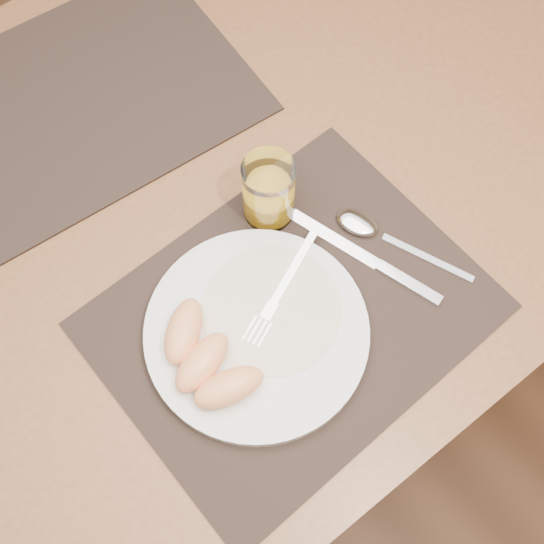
% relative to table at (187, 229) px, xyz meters
% --- Properties ---
extents(ground, '(5.00, 5.00, 0.00)m').
position_rel_table_xyz_m(ground, '(0.00, 0.00, -0.67)').
color(ground, brown).
rests_on(ground, ground).
extents(table, '(1.40, 0.90, 0.75)m').
position_rel_table_xyz_m(table, '(0.00, 0.00, 0.00)').
color(table, brown).
rests_on(table, ground).
extents(placemat_near, '(0.47, 0.37, 0.00)m').
position_rel_table_xyz_m(placemat_near, '(0.02, -0.22, 0.09)').
color(placemat_near, '#2C211C').
rests_on(placemat_near, table).
extents(placemat_far, '(0.47, 0.38, 0.00)m').
position_rel_table_xyz_m(placemat_far, '(-0.01, 0.22, 0.09)').
color(placemat_far, '#2C211C').
rests_on(placemat_far, table).
extents(plate, '(0.27, 0.27, 0.02)m').
position_rel_table_xyz_m(plate, '(-0.03, -0.21, 0.10)').
color(plate, white).
rests_on(plate, placemat_near).
extents(plate_dressing, '(0.17, 0.17, 0.00)m').
position_rel_table_xyz_m(plate_dressing, '(-0.00, -0.20, 0.10)').
color(plate_dressing, white).
rests_on(plate_dressing, plate).
extents(fork, '(0.17, 0.09, 0.00)m').
position_rel_table_xyz_m(fork, '(0.02, -0.19, 0.11)').
color(fork, silver).
rests_on(fork, plate).
extents(knife, '(0.08, 0.21, 0.01)m').
position_rel_table_xyz_m(knife, '(0.14, -0.23, 0.09)').
color(knife, silver).
rests_on(knife, placemat_near).
extents(spoon, '(0.10, 0.18, 0.01)m').
position_rel_table_xyz_m(spoon, '(0.17, -0.19, 0.09)').
color(spoon, silver).
rests_on(spoon, placemat_near).
extents(juice_glass, '(0.07, 0.07, 0.10)m').
position_rel_table_xyz_m(juice_glass, '(0.08, -0.09, 0.13)').
color(juice_glass, white).
rests_on(juice_glass, placemat_near).
extents(grapefruit_wedges, '(0.10, 0.16, 0.03)m').
position_rel_table_xyz_m(grapefruit_wedges, '(-0.11, -0.21, 0.12)').
color(grapefruit_wedges, '#FFA968').
rests_on(grapefruit_wedges, plate).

